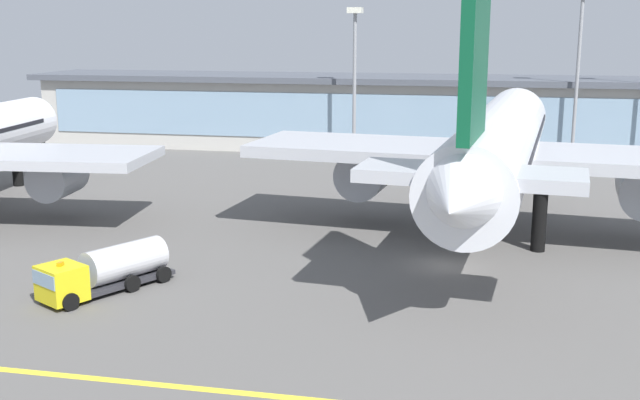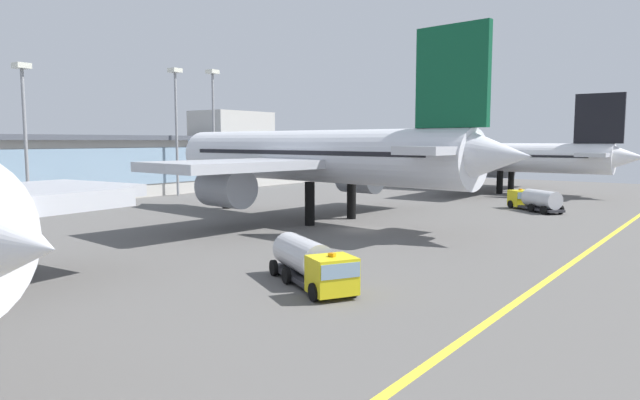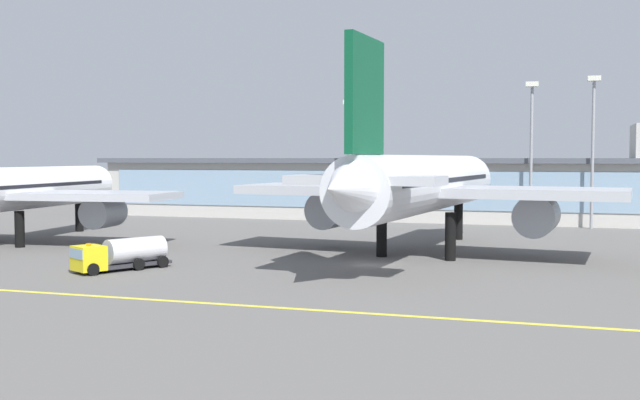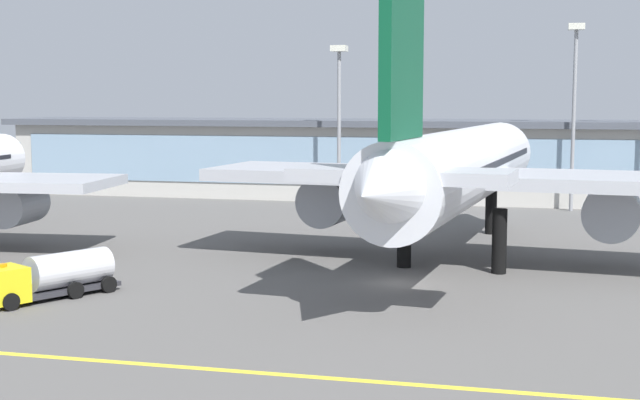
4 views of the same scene
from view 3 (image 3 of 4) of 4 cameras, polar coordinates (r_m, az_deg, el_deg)
The scene contains 9 objects.
ground_plane at distance 72.40m, azimuth 4.04°, elevation -4.95°, with size 180.00×180.00×0.00m, color #5B5956.
taxiway_centreline_stripe at distance 51.55m, azimuth -1.67°, elevation -8.29°, with size 144.00×0.50×0.01m, color yellow.
terminal_building at distance 123.85m, azimuth 10.71°, elevation 1.01°, with size 123.01×14.00×15.43m.
airliner_near_left at distance 96.63m, azimuth -22.52°, elevation 0.68°, with size 40.71×48.76×17.54m.
airliner_near_right at distance 79.68m, azimuth 7.91°, elevation 1.12°, with size 41.36×52.55×20.23m.
baggage_tug_near at distance 71.06m, azimuth -15.04°, elevation -3.98°, with size 6.55×9.07×2.90m.
apron_light_mast_west at distance 115.14m, azimuth 15.80°, elevation 5.07°, with size 1.80×1.80×21.42m.
apron_light_mast_centre at distance 115.92m, azimuth 2.29°, elevation 4.54°, with size 1.80×1.80×19.15m.
apron_light_mast_east at distance 115.38m, azimuth 20.07°, elevation 5.16°, with size 1.80×1.80×22.01m.
Camera 3 is at (16.50, -69.74, 10.31)m, focal length 42.06 mm.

